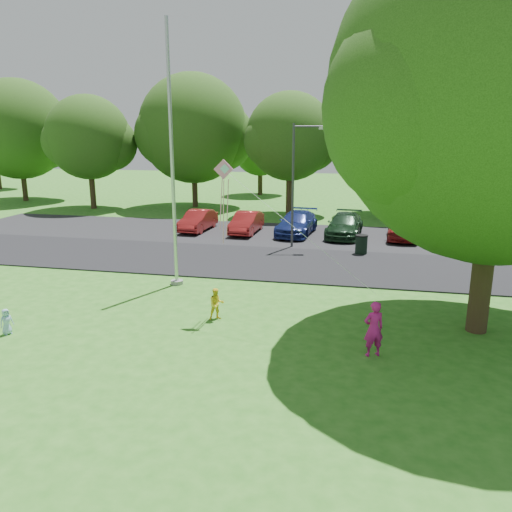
% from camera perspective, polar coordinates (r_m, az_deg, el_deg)
% --- Properties ---
extents(ground, '(120.00, 120.00, 0.00)m').
position_cam_1_polar(ground, '(14.95, -3.18, -9.66)').
color(ground, '#2C6F1D').
rests_on(ground, ground).
extents(park_road, '(60.00, 6.00, 0.06)m').
position_cam_1_polar(park_road, '(23.27, 2.61, -0.80)').
color(park_road, black).
rests_on(park_road, ground).
extents(parking_strip, '(42.00, 7.00, 0.06)m').
position_cam_1_polar(parking_strip, '(29.53, 4.69, 2.38)').
color(parking_strip, black).
rests_on(parking_strip, ground).
extents(flagpole, '(0.50, 0.50, 10.00)m').
position_cam_1_polar(flagpole, '(19.63, -9.48, 8.51)').
color(flagpole, '#B7BABF').
rests_on(flagpole, ground).
extents(street_lamp, '(1.79, 0.49, 6.39)m').
position_cam_1_polar(street_lamp, '(25.91, 4.82, 9.25)').
color(street_lamp, '#3F3F44').
rests_on(street_lamp, ground).
extents(trash_can, '(0.63, 0.63, 1.00)m').
position_cam_1_polar(trash_can, '(25.37, 11.94, 1.26)').
color(trash_can, black).
rests_on(trash_can, ground).
extents(big_tree, '(10.25, 9.76, 12.02)m').
position_cam_1_polar(big_tree, '(15.89, 26.10, 15.81)').
color(big_tree, '#332316').
rests_on(big_tree, ground).
extents(tree_row, '(64.35, 11.94, 10.88)m').
position_cam_1_polar(tree_row, '(37.47, 9.14, 13.50)').
color(tree_row, '#332316').
rests_on(tree_row, ground).
extents(horizon_trees, '(77.46, 7.20, 7.02)m').
position_cam_1_polar(horizon_trees, '(47.10, 12.80, 11.72)').
color(horizon_trees, '#332316').
rests_on(horizon_trees, ground).
extents(parked_cars, '(13.85, 4.74, 1.43)m').
position_cam_1_polar(parked_cars, '(29.42, 6.16, 3.68)').
color(parked_cars, maroon).
rests_on(parked_cars, ground).
extents(woman, '(0.68, 0.58, 1.58)m').
position_cam_1_polar(woman, '(14.08, 13.30, -8.11)').
color(woman, '#C41A7F').
rests_on(woman, ground).
extents(child_yellow, '(0.65, 0.60, 1.06)m').
position_cam_1_polar(child_yellow, '(16.41, -4.53, -5.48)').
color(child_yellow, yellow).
rests_on(child_yellow, ground).
extents(child_blue, '(0.41, 0.47, 0.81)m').
position_cam_1_polar(child_blue, '(17.03, -26.62, -6.72)').
color(child_blue, '#98C4EA').
rests_on(child_blue, ground).
extents(kite, '(5.15, 2.59, 3.38)m').
position_cam_1_polar(kite, '(15.98, -3.42, 8.15)').
color(kite, pink).
rests_on(kite, ground).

